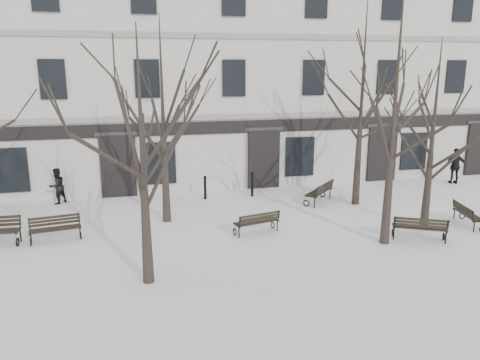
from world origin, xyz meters
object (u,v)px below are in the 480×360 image
object	(u,v)px
tree_1	(141,127)
bench_5	(467,214)
bench_0	(55,228)
bench_2	(420,227)
bench_1	(257,222)
bench_4	(320,191)
tree_2	(397,84)
tree_3	(435,114)

from	to	relation	value
tree_1	bench_5	distance (m)	12.91
bench_0	bench_2	bearing A→B (deg)	-22.75
tree_1	bench_1	world-z (taller)	tree_1
bench_1	bench_5	world-z (taller)	bench_1
bench_0	bench_4	size ratio (longest dim) A/B	0.99
bench_2	bench_5	xyz separation A→B (m)	(2.75, 1.01, -0.04)
tree_1	bench_4	bearing A→B (deg)	38.35
tree_2	bench_2	bearing A→B (deg)	-4.09
bench_0	tree_3	bearing A→B (deg)	-17.68
bench_1	bench_4	distance (m)	4.97
bench_0	bench_1	size ratio (longest dim) A/B	1.01
tree_3	bench_0	bearing A→B (deg)	171.33
bench_4	bench_5	bearing A→B (deg)	91.27
bench_1	tree_2	bearing A→B (deg)	141.28
tree_1	bench_5	world-z (taller)	tree_1
tree_3	bench_1	bearing A→B (deg)	170.72
tree_3	bench_1	size ratio (longest dim) A/B	3.94
tree_1	bench_1	bearing A→B (deg)	36.90
tree_1	tree_2	distance (m)	8.23
bench_4	bench_5	size ratio (longest dim) A/B	1.04
bench_2	bench_4	distance (m)	5.42
bench_5	tree_1	bearing A→B (deg)	112.15
tree_2	bench_1	distance (m)	6.68
bench_4	bench_1	bearing A→B (deg)	-4.31
tree_3	bench_0	size ratio (longest dim) A/B	3.89
tree_2	bench_5	world-z (taller)	tree_2
bench_0	bench_4	bearing A→B (deg)	2.31
bench_0	bench_5	distance (m)	15.26
bench_1	bench_5	bearing A→B (deg)	159.64
tree_2	tree_3	distance (m)	2.59
bench_1	bench_2	size ratio (longest dim) A/B	0.94
tree_2	bench_5	size ratio (longest dim) A/B	5.00
tree_3	bench_4	xyz separation A→B (m)	(-2.40, 4.20, -3.81)
bench_0	bench_5	xyz separation A→B (m)	(15.13, -2.02, -0.02)
tree_3	tree_2	bearing A→B (deg)	-157.19
tree_1	bench_4	distance (m)	10.76
tree_3	bench_2	world-z (taller)	tree_3
bench_5	bench_1	bearing A→B (deg)	95.50
bench_2	bench_4	world-z (taller)	bench_4
tree_2	bench_4	size ratio (longest dim) A/B	4.82
tree_1	bench_0	size ratio (longest dim) A/B	3.97
tree_3	bench_0	distance (m)	13.96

